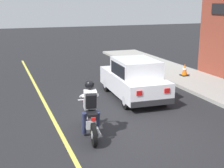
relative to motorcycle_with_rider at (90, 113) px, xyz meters
name	(u,v)px	position (x,y,z in m)	size (l,w,h in m)	color
ground_plane	(127,133)	(1.03, -0.20, -0.68)	(80.00, 80.00, 0.00)	black
sidewalk_curb	(213,87)	(6.39, 2.80, -0.61)	(2.60, 22.00, 0.14)	#9E9B93
lane_stripe	(47,108)	(-0.77, 2.80, -0.67)	(0.12, 19.80, 0.01)	#D1C64C
motorcycle_with_rider	(90,113)	(0.00, 0.00, 0.00)	(0.64, 2.01, 1.62)	black
car_hatchback	(134,79)	(2.62, 2.84, 0.09)	(1.83, 3.86, 1.57)	black
traffic_cone	(185,70)	(6.32, 4.92, -0.25)	(0.36, 0.36, 0.60)	black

